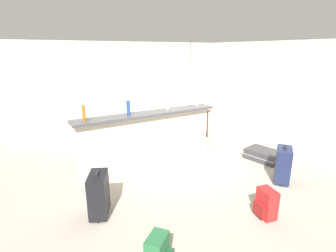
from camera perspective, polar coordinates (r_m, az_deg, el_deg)
name	(u,v)px	position (r m, az deg, el deg)	size (l,w,h in m)	color
ground_plane	(187,166)	(5.46, 4.19, -8.65)	(13.00, 13.00, 0.05)	#ADA393
wall_back	(128,87)	(7.71, -8.83, 8.49)	(6.60, 0.10, 2.50)	silver
wall_right	(278,91)	(7.41, 22.88, 7.09)	(0.10, 6.00, 2.50)	silver
partition_half_wall	(149,140)	(5.29, -4.21, -3.07)	(2.80, 0.20, 1.04)	silver
bar_countertop	(148,114)	(5.13, -4.34, 2.70)	(2.96, 0.40, 0.05)	#4C4C51
bottle_amber	(84,113)	(4.65, -17.97, 2.65)	(0.06, 0.06, 0.29)	#9E661E
bottle_blue	(128,108)	(4.89, -8.69, 3.89)	(0.07, 0.07, 0.29)	#284C89
bottle_clear	(167,103)	(5.35, -0.13, 4.98)	(0.06, 0.06, 0.26)	silver
bottle_white	(197,100)	(5.75, 6.40, 5.74)	(0.06, 0.06, 0.27)	silver
dining_table	(185,113)	(7.00, 3.79, 2.83)	(1.10, 0.80, 0.74)	#4C331E
dining_chair_near_partition	(193,122)	(6.61, 5.50, 0.80)	(0.41, 0.41, 0.93)	#9E754C
pendant_lamp	(190,69)	(6.79, 4.87, 12.24)	(0.34, 0.34, 0.82)	black
suitcase_flat_charcoal	(263,155)	(5.98, 20.16, -5.96)	(0.61, 0.87, 0.22)	#38383D
suitcase_upright_navy	(283,164)	(5.07, 23.89, -7.70)	(0.50, 0.46, 0.67)	#1E284C
backpack_red	(266,204)	(4.04, 20.70, -15.67)	(0.29, 0.31, 0.42)	red
suitcase_upright_black	(99,194)	(3.90, -14.93, -14.18)	(0.41, 0.50, 0.67)	black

